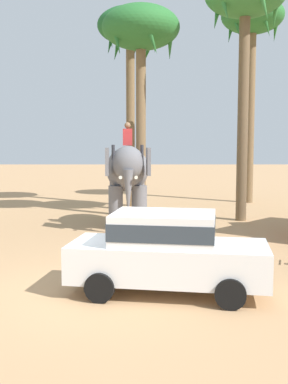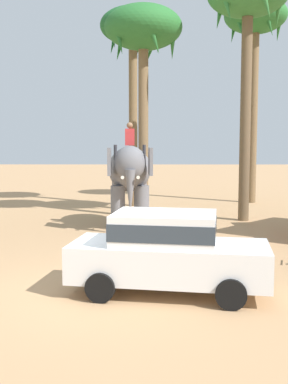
{
  "view_description": "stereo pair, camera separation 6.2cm",
  "coord_description": "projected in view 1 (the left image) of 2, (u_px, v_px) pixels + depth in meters",
  "views": [
    {
      "loc": [
        0.9,
        -9.91,
        3.14
      ],
      "look_at": [
        0.84,
        5.01,
        1.6
      ],
      "focal_mm": 44.5,
      "sensor_mm": 36.0,
      "label": 1
    },
    {
      "loc": [
        0.96,
        -9.91,
        3.14
      ],
      "look_at": [
        0.84,
        5.01,
        1.6
      ],
      "focal_mm": 44.5,
      "sensor_mm": 36.0,
      "label": 2
    }
  ],
  "objects": [
    {
      "name": "elephant_with_mahout",
      "position": [
        129.0,
        174.0,
        17.85
      ],
      "size": [
        1.75,
        3.91,
        3.88
      ],
      "color": "slate",
      "rests_on": "ground"
    },
    {
      "name": "car_sedan_foreground",
      "position": [
        169.0,
        249.0,
        9.94
      ],
      "size": [
        4.32,
        2.36,
        1.7
      ],
      "color": "white",
      "rests_on": "ground"
    },
    {
      "name": "palm_tree_near_hut",
      "position": [
        132.0,
        33.0,
        23.07
      ],
      "size": [
        3.2,
        3.2,
        9.71
      ],
      "color": "brown",
      "rests_on": "ground"
    },
    {
      "name": "palm_tree_far_back",
      "position": [
        247.0,
        3.0,
        18.5
      ],
      "size": [
        3.2,
        3.2,
        9.83
      ],
      "color": "brown",
      "rests_on": "ground"
    },
    {
      "name": "ground_plane",
      "position": [
        104.0,
        290.0,
        10.18
      ],
      "size": [
        120.0,
        120.0,
        0.0
      ],
      "primitive_type": "plane",
      "color": "tan"
    },
    {
      "name": "palm_tree_leaning_seaward",
      "position": [
        143.0,
        34.0,
        19.47
      ],
      "size": [
        3.2,
        3.2,
        8.75
      ],
      "color": "brown",
      "rests_on": "ground"
    },
    {
      "name": "palm_tree_behind_elephant",
      "position": [
        254.0,
        24.0,
        24.28
      ],
      "size": [
        3.2,
        3.2,
        10.52
      ],
      "color": "brown",
      "rests_on": "ground"
    }
  ]
}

